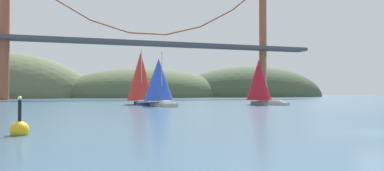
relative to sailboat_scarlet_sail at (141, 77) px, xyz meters
name	(u,v)px	position (x,y,z in m)	size (l,w,h in m)	color
ground_plane	(373,133)	(8.37, -51.24, -5.68)	(360.00, 360.00, 0.00)	#385670
headland_left	(2,98)	(-46.63, 83.76, -5.68)	(73.26, 44.00, 38.30)	#5B6647
headland_right	(252,97)	(68.37, 83.76, -5.68)	(79.00, 44.00, 31.26)	#425138
headland_center	(146,97)	(13.37, 83.76, -5.68)	(82.26, 44.00, 26.69)	#4C5B3D
suspension_bridge	(148,40)	(8.37, 43.76, 14.93)	(124.88, 6.00, 44.03)	brown
sailboat_scarlet_sail	(141,77)	(0.00, 0.00, 0.00)	(5.58, 9.30, 11.31)	navy
sailboat_blue_spinnaker	(159,81)	(2.35, -8.22, -1.02)	(6.38, 9.88, 9.98)	#B7B2A8
sailboat_crimson_sail	(259,81)	(22.68, -9.33, -0.86)	(7.48, 9.19, 9.55)	#B7B2A8
channel_buoy	(20,129)	(-13.43, -46.04, -5.31)	(1.10, 1.10, 2.64)	gold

